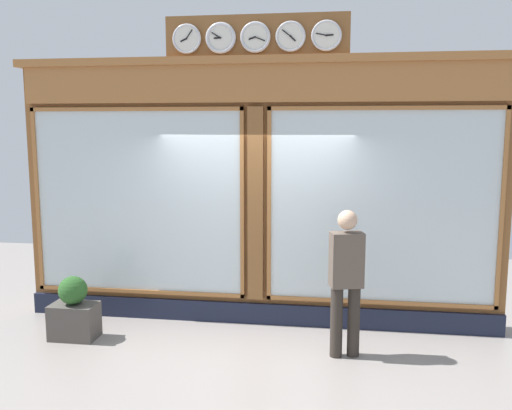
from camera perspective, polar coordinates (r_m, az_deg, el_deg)
The scene contains 4 objects.
shop_facade at distance 7.21m, azimuth 0.14°, elevation 1.45°, with size 6.42×0.42×3.98m.
pedestrian at distance 6.29m, azimuth 9.34°, elevation -7.39°, with size 0.40×0.30×1.69m.
planter_box at distance 7.28m, azimuth -18.35°, elevation -11.38°, with size 0.56×0.36×0.44m, color #4C4742.
planter_shrub at distance 7.16m, azimuth -18.49°, elevation -8.40°, with size 0.35×0.35×0.35m, color #285623.
Camera 1 is at (-1.02, 6.96, 2.61)m, focal length 38.51 mm.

